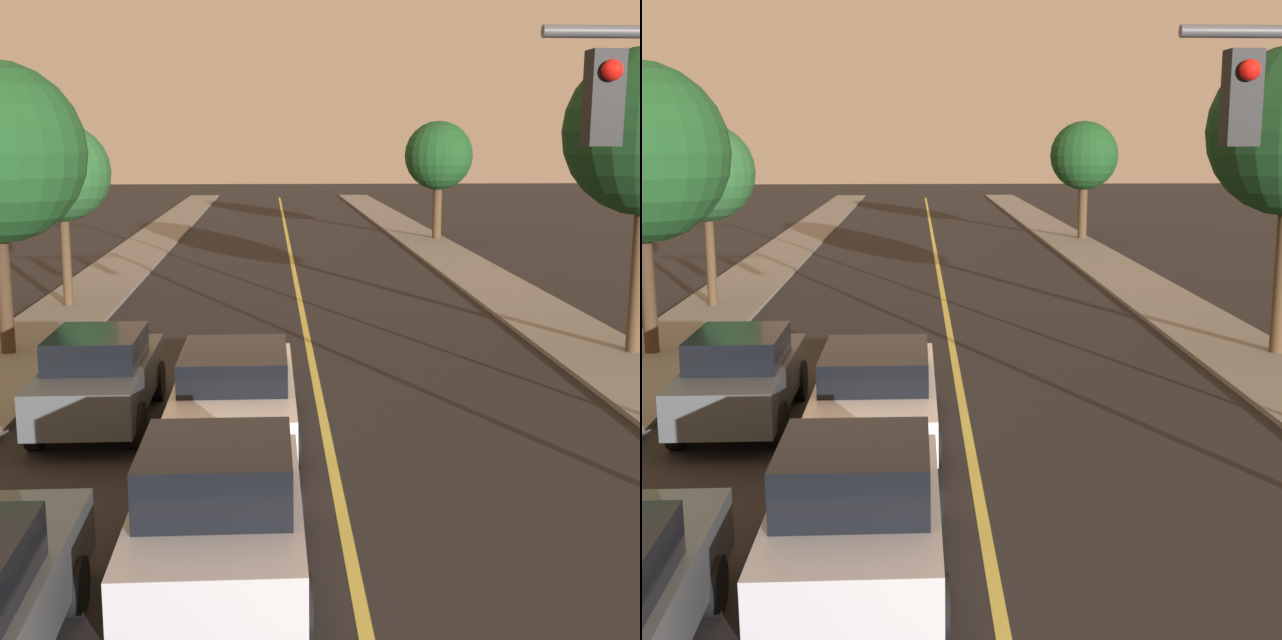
{
  "view_description": "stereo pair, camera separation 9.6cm",
  "coord_description": "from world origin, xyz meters",
  "views": [
    {
      "loc": [
        -0.92,
        -4.7,
        4.84
      ],
      "look_at": [
        0.0,
        11.41,
        1.6
      ],
      "focal_mm": 50.0,
      "sensor_mm": 36.0,
      "label": 1
    },
    {
      "loc": [
        -0.82,
        -4.7,
        4.84
      ],
      "look_at": [
        0.0,
        11.41,
        1.6
      ],
      "focal_mm": 50.0,
      "sensor_mm": 36.0,
      "label": 2
    }
  ],
  "objects": [
    {
      "name": "car_near_lane_front",
      "position": [
        -1.51,
        4.48,
        0.85
      ],
      "size": [
        1.94,
        3.94,
        1.7
      ],
      "color": "#A5A8B2",
      "rests_on": "ground"
    },
    {
      "name": "sidewalk_right",
      "position": [
        6.65,
        36.0,
        0.06
      ],
      "size": [
        2.5,
        80.0,
        0.12
      ],
      "color": "gray",
      "rests_on": "ground"
    },
    {
      "name": "car_near_lane_second",
      "position": [
        -1.51,
        9.61,
        0.78
      ],
      "size": [
        2.05,
        4.99,
        1.53
      ],
      "color": "white",
      "rests_on": "ground"
    },
    {
      "name": "car_outer_lane_second",
      "position": [
        -3.89,
        10.44,
        0.85
      ],
      "size": [
        1.84,
        4.36,
        1.64
      ],
      "color": "#474C51",
      "rests_on": "ground"
    },
    {
      "name": "road_surface",
      "position": [
        0.0,
        36.0,
        0.01
      ],
      "size": [
        10.79,
        80.0,
        0.01
      ],
      "color": "black",
      "rests_on": "ground"
    },
    {
      "name": "tree_left_near",
      "position": [
        -6.82,
        21.37,
        3.95
      ],
      "size": [
        2.79,
        2.79,
        5.25
      ],
      "color": "#4C3823",
      "rests_on": "ground"
    },
    {
      "name": "tree_right_far",
      "position": [
        7.41,
        39.24,
        4.13
      ],
      "size": [
        3.33,
        3.33,
        5.72
      ],
      "color": "#4C3823",
      "rests_on": "ground"
    },
    {
      "name": "sidewalk_left",
      "position": [
        -6.65,
        36.0,
        0.06
      ],
      "size": [
        2.5,
        80.0,
        0.12
      ],
      "color": "gray",
      "rests_on": "ground"
    }
  ]
}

